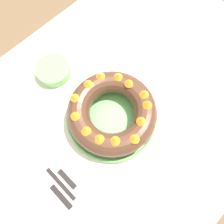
{
  "coord_description": "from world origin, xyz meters",
  "views": [
    {
      "loc": [
        -0.16,
        -0.19,
        1.49
      ],
      "look_at": [
        0.02,
        -0.01,
        0.79
      ],
      "focal_mm": 35.0,
      "sensor_mm": 36.0,
      "label": 1
    }
  ],
  "objects_px": {
    "serving_dish": "(112,117)",
    "side_bowl": "(53,71)",
    "serving_knife": "(53,187)",
    "fork": "(53,175)",
    "cake_knife": "(60,171)",
    "bundt_cake": "(112,112)"
  },
  "relations": [
    {
      "from": "serving_knife",
      "to": "fork",
      "type": "bearing_deg",
      "value": 49.5
    },
    {
      "from": "serving_dish",
      "to": "cake_knife",
      "type": "height_order",
      "value": "serving_dish"
    },
    {
      "from": "cake_knife",
      "to": "serving_dish",
      "type": "bearing_deg",
      "value": 3.38
    },
    {
      "from": "fork",
      "to": "side_bowl",
      "type": "height_order",
      "value": "side_bowl"
    },
    {
      "from": "serving_dish",
      "to": "cake_knife",
      "type": "xyz_separation_m",
      "value": [
        -0.26,
        -0.01,
        -0.01
      ]
    },
    {
      "from": "serving_dish",
      "to": "fork",
      "type": "relative_size",
      "value": 1.74
    },
    {
      "from": "cake_knife",
      "to": "side_bowl",
      "type": "height_order",
      "value": "side_bowl"
    },
    {
      "from": "serving_dish",
      "to": "fork",
      "type": "bearing_deg",
      "value": 179.8
    },
    {
      "from": "fork",
      "to": "serving_knife",
      "type": "distance_m",
      "value": 0.04
    },
    {
      "from": "serving_dish",
      "to": "fork",
      "type": "xyz_separation_m",
      "value": [
        -0.28,
        0.0,
        -0.01
      ]
    },
    {
      "from": "serving_dish",
      "to": "bundt_cake",
      "type": "distance_m",
      "value": 0.05
    },
    {
      "from": "serving_dish",
      "to": "side_bowl",
      "type": "relative_size",
      "value": 2.47
    },
    {
      "from": "bundt_cake",
      "to": "cake_knife",
      "type": "bearing_deg",
      "value": -178.32
    },
    {
      "from": "serving_knife",
      "to": "side_bowl",
      "type": "height_order",
      "value": "side_bowl"
    },
    {
      "from": "bundt_cake",
      "to": "side_bowl",
      "type": "distance_m",
      "value": 0.3
    },
    {
      "from": "fork",
      "to": "cake_knife",
      "type": "xyz_separation_m",
      "value": [
        0.03,
        -0.01,
        -0.0
      ]
    },
    {
      "from": "serving_dish",
      "to": "serving_knife",
      "type": "xyz_separation_m",
      "value": [
        -0.31,
        -0.03,
        -0.01
      ]
    },
    {
      "from": "serving_dish",
      "to": "cake_knife",
      "type": "relative_size",
      "value": 1.87
    },
    {
      "from": "side_bowl",
      "to": "serving_dish",
      "type": "bearing_deg",
      "value": -84.33
    },
    {
      "from": "bundt_cake",
      "to": "cake_knife",
      "type": "xyz_separation_m",
      "value": [
        -0.26,
        -0.01,
        -0.06
      ]
    },
    {
      "from": "fork",
      "to": "serving_knife",
      "type": "xyz_separation_m",
      "value": [
        -0.02,
        -0.03,
        -0.0
      ]
    },
    {
      "from": "bundt_cake",
      "to": "fork",
      "type": "relative_size",
      "value": 1.62
    }
  ]
}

